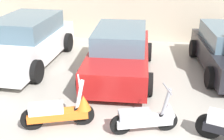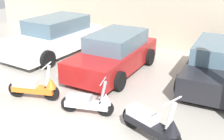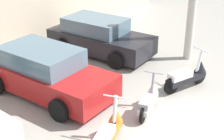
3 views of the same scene
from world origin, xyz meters
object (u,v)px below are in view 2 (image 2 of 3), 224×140
object	(u,v)px
scooter_front_left	(35,87)
car_rear_center	(114,54)
car_rear_left	(55,37)
scooter_front_right	(89,102)
scooter_front_center	(153,124)
car_rear_right	(217,65)

from	to	relation	value
scooter_front_left	car_rear_center	bearing A→B (deg)	55.18
car_rear_left	scooter_front_left	bearing A→B (deg)	35.51
scooter_front_left	car_rear_center	world-z (taller)	car_rear_center
scooter_front_left	car_rear_left	xyz separation A→B (m)	(-2.22, 3.26, 0.32)
scooter_front_right	car_rear_left	bearing A→B (deg)	123.44
scooter_front_left	scooter_front_center	bearing A→B (deg)	-20.71
car_rear_left	car_rear_right	distance (m)	6.17
scooter_front_left	car_rear_right	xyz separation A→B (m)	(3.93, 3.61, 0.24)
scooter_front_left	scooter_front_center	distance (m)	3.47
car_rear_left	car_rear_center	xyz separation A→B (m)	(3.01, -0.41, -0.06)
car_rear_center	car_rear_right	distance (m)	3.24
car_rear_center	car_rear_right	bearing A→B (deg)	100.83
scooter_front_center	car_rear_left	xyz separation A→B (m)	(-5.69, 3.34, 0.29)
scooter_front_center	car_rear_center	distance (m)	3.98
scooter_front_center	car_rear_center	world-z (taller)	car_rear_center
scooter_front_center	car_rear_right	size ratio (longest dim) A/B	0.40
scooter_front_left	scooter_front_right	distance (m)	1.72
scooter_front_left	scooter_front_right	xyz separation A→B (m)	(1.72, 0.10, -0.03)
scooter_front_right	car_rear_center	xyz separation A→B (m)	(-0.93, 2.75, 0.29)
scooter_front_left	car_rear_left	size ratio (longest dim) A/B	0.33
scooter_front_left	car_rear_right	distance (m)	5.35
scooter_front_center	car_rear_right	bearing A→B (deg)	100.24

